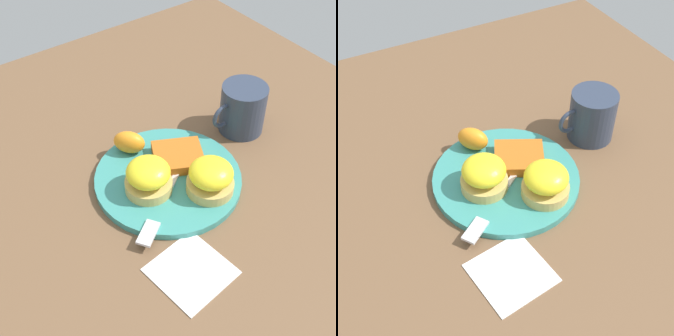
# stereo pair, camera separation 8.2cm
# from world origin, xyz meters

# --- Properties ---
(ground_plane) EXTENTS (1.10, 1.10, 0.00)m
(ground_plane) POSITION_xyz_m (0.00, 0.00, 0.00)
(ground_plane) COLOR brown
(plate) EXTENTS (0.26, 0.26, 0.01)m
(plate) POSITION_xyz_m (0.00, 0.00, 0.01)
(plate) COLOR teal
(plate) RESTS_ON ground_plane
(sandwich_benedict_left) EXTENTS (0.08, 0.08, 0.06)m
(sandwich_benedict_left) POSITION_xyz_m (0.05, 0.01, 0.04)
(sandwich_benedict_left) COLOR tan
(sandwich_benedict_left) RESTS_ON plate
(sandwich_benedict_right) EXTENTS (0.08, 0.08, 0.06)m
(sandwich_benedict_right) POSITION_xyz_m (-0.04, 0.07, 0.04)
(sandwich_benedict_right) COLOR tan
(sandwich_benedict_right) RESTS_ON plate
(hashbrown_patty) EXTENTS (0.12, 0.11, 0.02)m
(hashbrown_patty) POSITION_xyz_m (-0.04, -0.02, 0.02)
(hashbrown_patty) COLOR #BA601C
(hashbrown_patty) RESTS_ON plate
(orange_wedge) EXTENTS (0.07, 0.07, 0.04)m
(orange_wedge) POSITION_xyz_m (0.02, -0.10, 0.04)
(orange_wedge) COLOR orange
(orange_wedge) RESTS_ON plate
(fork) EXTENTS (0.21, 0.15, 0.00)m
(fork) POSITION_xyz_m (0.04, 0.04, 0.02)
(fork) COLOR silver
(fork) RESTS_ON plate
(cup) EXTENTS (0.12, 0.09, 0.10)m
(cup) POSITION_xyz_m (-0.21, -0.04, 0.05)
(cup) COLOR #2D384C
(cup) RESTS_ON ground_plane
(napkin) EXTENTS (0.12, 0.12, 0.00)m
(napkin) POSITION_xyz_m (0.08, 0.17, 0.00)
(napkin) COLOR white
(napkin) RESTS_ON ground_plane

